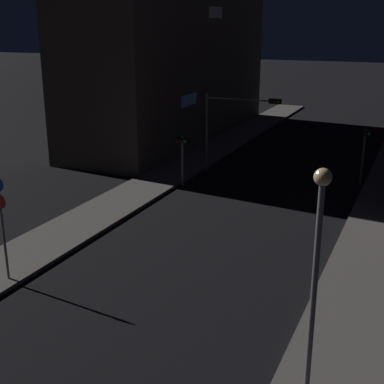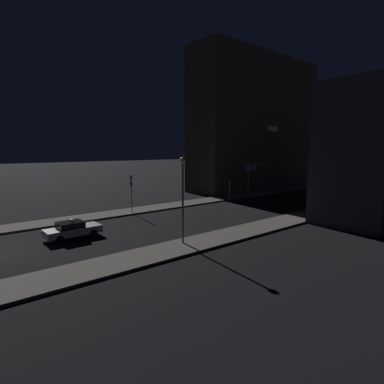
% 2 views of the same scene
% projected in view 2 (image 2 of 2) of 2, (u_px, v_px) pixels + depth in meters
% --- Properties ---
extents(sidewalk_left, '(3.24, 67.10, 0.18)m').
position_uv_depth(sidewalk_left, '(233.00, 197.00, 46.31)').
color(sidewalk_left, '#5B5651').
rests_on(sidewalk_left, ground_plane).
extents(sidewalk_right, '(3.24, 67.10, 0.18)m').
position_uv_depth(sidewalk_right, '(322.00, 212.00, 35.36)').
color(sidewalk_right, '#5B5651').
rests_on(sidewalk_right, ground_plane).
extents(building_facade_left, '(7.54, 27.38, 23.64)m').
position_uv_depth(building_facade_left, '(256.00, 124.00, 55.83)').
color(building_facade_left, '#473D33').
rests_on(building_facade_left, ground_plane).
extents(taxi, '(2.00, 4.53, 1.62)m').
position_uv_depth(taxi, '(72.00, 230.00, 25.14)').
color(taxi, '#B7B7BC').
rests_on(taxi, ground_plane).
extents(traffic_light_overhead, '(5.25, 0.41, 5.45)m').
position_uv_depth(traffic_light_overhead, '(259.00, 173.00, 43.54)').
color(traffic_light_overhead, slate).
rests_on(traffic_light_overhead, ground_plane).
extents(traffic_light_left_kerb, '(0.80, 0.42, 3.25)m').
position_uv_depth(traffic_light_left_kerb, '(230.00, 185.00, 42.84)').
color(traffic_light_left_kerb, slate).
rests_on(traffic_light_left_kerb, ground_plane).
extents(traffic_light_right_kerb, '(0.80, 0.41, 3.69)m').
position_uv_depth(traffic_light_right_kerb, '(318.00, 187.00, 37.74)').
color(traffic_light_right_kerb, slate).
rests_on(traffic_light_right_kerb, ground_plane).
extents(sign_pole_left, '(0.59, 0.10, 4.28)m').
position_uv_depth(sign_pole_left, '(131.00, 190.00, 34.15)').
color(sign_pole_left, slate).
rests_on(sign_pole_left, sidewalk_left).
extents(street_lamp_near_block, '(0.45, 0.45, 6.58)m').
position_uv_depth(street_lamp_near_block, '(183.00, 188.00, 22.83)').
color(street_lamp_near_block, slate).
rests_on(street_lamp_near_block, sidewalk_right).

